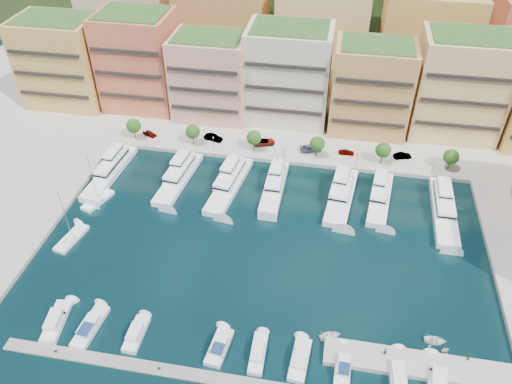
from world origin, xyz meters
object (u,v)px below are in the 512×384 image
lamppost_1 (213,142)px  cruiser_9 (437,382)px  lamppost_0 (146,135)px  tree_4 (383,150)px  car_2 (264,142)px  person_1 (468,357)px  tree_2 (254,138)px  car_5 (402,156)px  yacht_2 (230,182)px  yacht_3 (275,184)px  cruiser_8 (398,376)px  sailboat_1 (72,239)px  tree_3 (317,144)px  yacht_5 (380,195)px  sailboat_2 (98,201)px  yacht_1 (179,176)px  cruiser_6 (300,360)px  cruiser_2 (136,334)px  tender_0 (330,336)px  yacht_6 (444,207)px  car_3 (311,148)px  cruiser_7 (343,367)px  tender_3 (445,350)px  yacht_0 (111,169)px  tree_1 (193,132)px  car_1 (213,138)px  cruiser_0 (56,322)px  lamppost_3 (357,156)px  lamppost_4 (434,164)px  car_4 (346,152)px  cruiser_1 (90,327)px  tree_0 (134,126)px  cruiser_4 (219,347)px  tender_2 (435,341)px  tree_5 (451,157)px  lamppost_2 (284,149)px  yacht_4 (342,193)px

lamppost_1 → cruiser_9: 74.99m
lamppost_0 → lamppost_1: same height
tree_4 → car_2: 30.15m
person_1 → tree_2: bearing=-81.4°
car_5 → yacht_2: bearing=96.5°
yacht_3 → cruiser_8: size_ratio=2.10×
tree_4 → sailboat_1: sailboat_1 is taller
tree_3 → yacht_5: tree_3 is taller
lamppost_0 → sailboat_2: (-3.46, -23.24, -3.51)m
yacht_1 → sailboat_1: sailboat_1 is taller
lamppost_0 → cruiser_6: 72.54m
cruiser_2 → tender_0: bearing=9.7°
yacht_6 → cruiser_8: 44.61m
cruiser_2 → car_3: 64.99m
cruiser_7 → tender_3: (16.67, 6.31, -0.16)m
yacht_5 → cruiser_6: (-13.46, -44.86, -0.66)m
lamppost_1 → car_2: (12.14, 5.25, -2.04)m
tree_2 → yacht_0: size_ratio=0.25×
yacht_0 → tree_1: bearing=41.2°
tree_3 → lamppost_1: bearing=-174.9°
car_1 → cruiser_0: bearing=-177.3°
lamppost_3 → lamppost_4: size_ratio=1.00×
yacht_6 → car_4: yacht_6 is taller
tender_3 → lamppost_0: bearing=31.2°
lamppost_1 → car_1: 5.47m
tree_1 → tree_4: 48.00m
tree_4 → car_5: tree_4 is taller
yacht_5 → car_5: (5.56, 16.19, 0.52)m
cruiser_1 → cruiser_8: (52.23, 0.02, -0.02)m
tree_0 → yacht_2: tree_0 is taller
cruiser_0 → sailboat_1: sailboat_1 is taller
yacht_1 → car_2: (17.77, 17.07, 0.70)m
tree_2 → cruiser_4: bearing=-85.4°
tree_3 → car_4: 8.33m
sailboat_2 → tender_3: 77.95m
yacht_0 → tender_2: bearing=-25.9°
tree_5 → car_1: 59.50m
tree_2 → sailboat_1: bearing=-129.8°
tree_5 → cruiser_2: (-57.92, -58.08, -4.20)m
lamppost_0 → sailboat_1: (-3.72, -35.77, -3.51)m
cruiser_4 → cruiser_9: cruiser_4 is taller
tree_0 → lamppost_2: bearing=-3.3°
tree_0 → yacht_1: bearing=-40.8°
lamppost_4 → yacht_5: 16.66m
tender_2 → car_4: size_ratio=0.96×
cruiser_8 → car_2: car_2 is taller
yacht_4 → cruiser_1: (-41.29, -44.10, -0.52)m
lamppost_3 → tender_0: (-3.12, -50.20, -3.43)m
car_1 → car_2: car_1 is taller
cruiser_6 → car_5: size_ratio=1.85×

